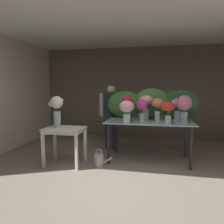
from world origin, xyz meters
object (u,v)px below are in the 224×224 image
(display_table_glass, at_px, (149,127))
(vase_magenta_ranunculus, at_px, (142,107))
(florist, at_px, (111,110))
(vase_blush_peonies, at_px, (127,109))
(vase_white_roses_tall, at_px, (57,108))
(vase_rosy_lilies, at_px, (184,106))
(vase_lilac_snapdragons, at_px, (177,106))
(watering_can, at_px, (99,160))
(side_table_white, at_px, (65,133))
(vase_peach_carnations, at_px, (146,103))
(vase_crimson_hydrangea, at_px, (127,105))
(vase_scarlet_roses, at_px, (168,109))
(vase_coral_stock, at_px, (158,106))

(display_table_glass, height_order, vase_magenta_ranunculus, vase_magenta_ranunculus)
(florist, height_order, vase_blush_peonies, florist)
(florist, relative_size, vase_white_roses_tall, 2.58)
(vase_rosy_lilies, bearing_deg, vase_lilac_snapdragons, 109.21)
(vase_magenta_ranunculus, relative_size, watering_can, 1.27)
(vase_lilac_snapdragons, bearing_deg, side_table_white, -160.81)
(florist, relative_size, vase_blush_peonies, 3.65)
(florist, distance_m, vase_magenta_ranunculus, 1.13)
(vase_blush_peonies, xyz_separation_m, watering_can, (-0.50, -0.17, -0.98))
(vase_peach_carnations, bearing_deg, florist, 150.50)
(vase_blush_peonies, bearing_deg, vase_lilac_snapdragons, 30.00)
(vase_crimson_hydrangea, bearing_deg, vase_white_roses_tall, -158.92)
(side_table_white, bearing_deg, vase_magenta_ranunculus, 14.94)
(vase_scarlet_roses, xyz_separation_m, vase_lilac_snapdragons, (0.21, 0.52, 0.03))
(florist, height_order, watering_can, florist)
(vase_magenta_ranunculus, distance_m, vase_crimson_hydrangea, 0.33)
(vase_coral_stock, bearing_deg, florist, 150.29)
(vase_scarlet_roses, relative_size, vase_magenta_ranunculus, 0.94)
(display_table_glass, bearing_deg, vase_rosy_lilies, -8.91)
(watering_can, bearing_deg, vase_white_roses_tall, -178.45)
(vase_magenta_ranunculus, relative_size, vase_crimson_hydrangea, 0.89)
(florist, distance_m, vase_scarlet_roses, 1.61)
(display_table_glass, bearing_deg, watering_can, -148.66)
(display_table_glass, distance_m, vase_coral_stock, 0.47)
(side_table_white, height_order, vase_scarlet_roses, vase_scarlet_roses)
(vase_rosy_lilies, height_order, vase_magenta_ranunculus, vase_rosy_lilies)
(vase_peach_carnations, height_order, vase_magenta_ranunculus, vase_peach_carnations)
(vase_rosy_lilies, height_order, vase_coral_stock, vase_rosy_lilies)
(vase_rosy_lilies, xyz_separation_m, vase_white_roses_tall, (-2.41, -0.47, -0.05))
(display_table_glass, bearing_deg, vase_coral_stock, -2.48)
(vase_blush_peonies, xyz_separation_m, vase_crimson_hydrangea, (-0.03, 0.31, 0.04))
(side_table_white, bearing_deg, vase_peach_carnations, 25.05)
(vase_coral_stock, distance_m, vase_lilac_snapdragons, 0.44)
(vase_scarlet_roses, bearing_deg, vase_blush_peonies, -176.71)
(vase_rosy_lilies, relative_size, vase_magenta_ranunculus, 1.19)
(vase_coral_stock, bearing_deg, vase_crimson_hydrangea, -173.72)
(vase_scarlet_roses, relative_size, vase_blush_peonies, 0.98)
(side_table_white, xyz_separation_m, vase_peach_carnations, (1.52, 0.71, 0.55))
(florist, xyz_separation_m, vase_magenta_ranunculus, (0.79, -0.80, 0.15))
(vase_crimson_hydrangea, bearing_deg, vase_rosy_lilies, -1.57)
(vase_lilac_snapdragons, distance_m, watering_can, 1.93)
(vase_coral_stock, relative_size, vase_peach_carnations, 0.89)
(florist, xyz_separation_m, watering_can, (0.01, -1.17, -0.84))
(vase_coral_stock, distance_m, watering_can, 1.57)
(florist, xyz_separation_m, vase_white_roses_tall, (-0.82, -1.19, 0.14))
(display_table_glass, height_order, vase_peach_carnations, vase_peach_carnations)
(side_table_white, xyz_separation_m, vase_crimson_hydrangea, (1.16, 0.50, 0.52))
(vase_crimson_hydrangea, xyz_separation_m, watering_can, (-0.47, -0.48, -1.02))
(vase_peach_carnations, relative_size, watering_can, 1.47)
(side_table_white, bearing_deg, vase_crimson_hydrangea, 23.51)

